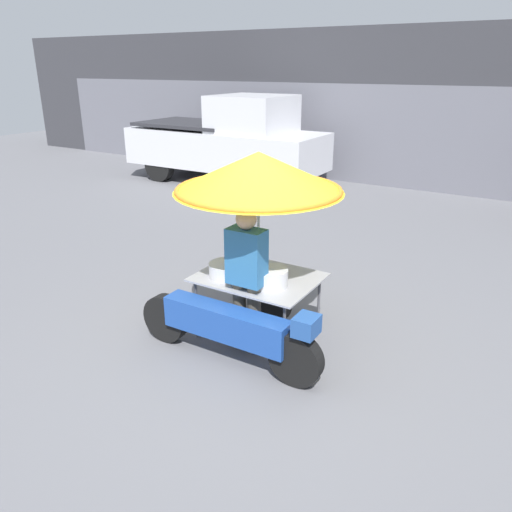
# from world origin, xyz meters

# --- Properties ---
(ground_plane) EXTENTS (36.00, 36.00, 0.00)m
(ground_plane) POSITION_xyz_m (0.00, 0.00, 0.00)
(ground_plane) COLOR slate
(shopfront_building) EXTENTS (28.00, 2.06, 3.67)m
(shopfront_building) POSITION_xyz_m (0.00, 9.23, 1.82)
(shopfront_building) COLOR #38383D
(shopfront_building) RESTS_ON ground
(vendor_motorcycle_cart) EXTENTS (2.09, 1.72, 2.02)m
(vendor_motorcycle_cart) POSITION_xyz_m (-0.15, 0.29, 1.55)
(vendor_motorcycle_cart) COLOR black
(vendor_motorcycle_cart) RESTS_ON ground
(vendor_person) EXTENTS (0.38, 0.22, 1.54)m
(vendor_person) POSITION_xyz_m (-0.09, 0.02, 0.86)
(vendor_person) COLOR #4C473D
(vendor_person) RESTS_ON ground
(pickup_truck) EXTENTS (5.03, 1.88, 2.15)m
(pickup_truck) POSITION_xyz_m (-4.69, 6.58, 1.03)
(pickup_truck) COLOR black
(pickup_truck) RESTS_ON ground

